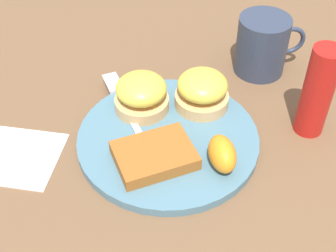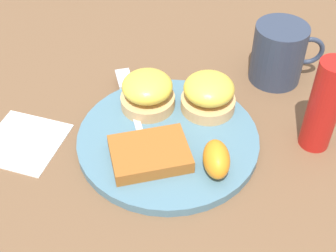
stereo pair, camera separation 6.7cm
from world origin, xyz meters
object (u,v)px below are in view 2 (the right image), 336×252
at_px(cup, 279,53).
at_px(condiment_bottle, 324,105).
at_px(orange_wedge, 216,159).
at_px(sandwich_benedict_left, 209,94).
at_px(hashbrown_patty, 150,154).
at_px(fork, 133,108).
at_px(sandwich_benedict_right, 147,92).

relative_size(cup, condiment_bottle, 0.82).
bearing_deg(orange_wedge, sandwich_benedict_left, 91.25).
xyz_separation_m(sandwich_benedict_left, cup, (0.12, 0.09, 0.01)).
bearing_deg(sandwich_benedict_left, hashbrown_patty, -129.19).
relative_size(orange_wedge, condiment_bottle, 0.41).
bearing_deg(condiment_bottle, hashbrown_patty, -168.97).
bearing_deg(fork, hashbrown_patty, -74.16).
height_order(sandwich_benedict_right, hashbrown_patty, sandwich_benedict_right).
xyz_separation_m(hashbrown_patty, fork, (-0.03, 0.10, -0.01)).
bearing_deg(sandwich_benedict_left, fork, -178.81).
xyz_separation_m(sandwich_benedict_right, fork, (-0.02, -0.01, -0.03)).
height_order(hashbrown_patty, cup, cup).
height_order(hashbrown_patty, condiment_bottle, condiment_bottle).
bearing_deg(sandwich_benedict_right, fork, -162.57).
distance_m(cup, condiment_bottle, 0.16).
relative_size(hashbrown_patty, orange_wedge, 1.78).
relative_size(hashbrown_patty, cup, 0.90).
xyz_separation_m(sandwich_benedict_left, fork, (-0.12, -0.00, -0.03)).
height_order(sandwich_benedict_right, condiment_bottle, condiment_bottle).
relative_size(sandwich_benedict_right, hashbrown_patty, 0.79).
xyz_separation_m(sandwich_benedict_left, sandwich_benedict_right, (-0.09, 0.00, 0.00)).
xyz_separation_m(sandwich_benedict_right, condiment_bottle, (0.25, -0.06, 0.03)).
relative_size(sandwich_benedict_left, orange_wedge, 1.40).
relative_size(sandwich_benedict_left, condiment_bottle, 0.58).
bearing_deg(fork, sandwich_benedict_right, 17.43).
bearing_deg(hashbrown_patty, cup, 43.90).
height_order(orange_wedge, cup, cup).
height_order(sandwich_benedict_left, condiment_bottle, condiment_bottle).
distance_m(hashbrown_patty, condiment_bottle, 0.25).
bearing_deg(orange_wedge, cup, 61.78).
distance_m(sandwich_benedict_right, cup, 0.23).
height_order(sandwich_benedict_right, fork, sandwich_benedict_right).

